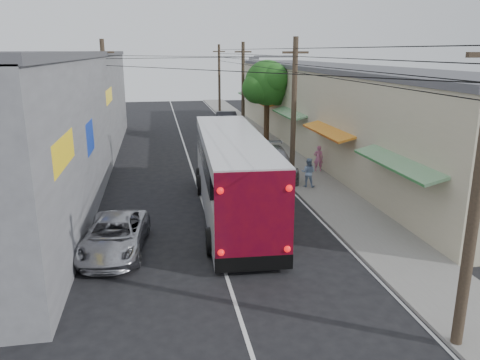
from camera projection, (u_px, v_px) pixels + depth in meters
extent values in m
plane|color=black|center=(242.00, 323.00, 12.96)|extent=(120.00, 120.00, 0.00)
cube|color=slate|center=(281.00, 157.00, 33.02)|extent=(3.00, 80.00, 0.12)
cube|color=#C0B799|center=(334.00, 110.00, 34.89)|extent=(6.00, 40.00, 6.00)
cube|color=#4C4C51|center=(336.00, 68.00, 34.06)|extent=(6.20, 40.00, 0.30)
cube|color=#1B7C2A|center=(400.00, 161.00, 19.18)|extent=(1.39, 6.00, 0.46)
cube|color=#D25318|center=(330.00, 130.00, 26.77)|extent=(1.39, 6.00, 0.46)
cube|color=#1B7C2A|center=(291.00, 113.00, 34.36)|extent=(1.39, 6.00, 0.46)
cube|color=#D25318|center=(266.00, 101.00, 41.95)|extent=(1.39, 6.00, 0.46)
cube|color=#1B7C2A|center=(249.00, 94.00, 49.54)|extent=(1.39, 6.00, 0.46)
cube|color=gray|center=(46.00, 117.00, 27.67)|extent=(7.00, 36.00, 7.00)
cube|color=#4C4C51|center=(39.00, 54.00, 26.71)|extent=(7.20, 36.00, 0.30)
cube|color=yellow|center=(62.00, 152.00, 14.78)|extent=(0.12, 3.50, 1.00)
cube|color=#1433A5|center=(89.00, 137.00, 20.64)|extent=(0.12, 2.20, 1.40)
cube|color=yellow|center=(108.00, 96.00, 29.88)|extent=(0.12, 4.00, 0.90)
cylinder|color=#473828|center=(477.00, 197.00, 10.87)|extent=(0.28, 0.28, 8.00)
cylinder|color=#473828|center=(294.00, 114.00, 25.11)|extent=(0.28, 0.28, 8.00)
cube|color=#473828|center=(295.00, 52.00, 24.25)|extent=(1.40, 0.12, 0.12)
cylinder|color=#473828|center=(243.00, 91.00, 39.34)|extent=(0.28, 0.28, 8.00)
cube|color=#473828|center=(243.00, 52.00, 38.48)|extent=(1.40, 0.12, 0.12)
cylinder|color=#473828|center=(219.00, 80.00, 53.57)|extent=(0.28, 0.28, 8.00)
cube|color=#473828|center=(219.00, 52.00, 52.72)|extent=(1.40, 0.12, 0.12)
cylinder|color=#473828|center=(106.00, 104.00, 29.99)|extent=(0.28, 0.28, 8.00)
cube|color=#473828|center=(103.00, 52.00, 29.14)|extent=(1.40, 0.12, 0.12)
cylinder|color=#59595E|center=(275.00, 56.00, 24.12)|extent=(2.20, 0.10, 0.10)
cube|color=#59595E|center=(254.00, 58.00, 23.96)|extent=(0.50, 0.18, 0.12)
cylinder|color=#3F2B19|center=(267.00, 118.00, 38.24)|extent=(0.44, 0.44, 4.00)
sphere|color=#1E4E14|center=(267.00, 83.00, 37.50)|extent=(3.60, 3.60, 3.60)
sphere|color=#1E4E14|center=(277.00, 90.00, 38.40)|extent=(2.60, 2.60, 2.60)
sphere|color=#1E4E14|center=(257.00, 88.00, 37.07)|extent=(2.40, 2.40, 2.40)
sphere|color=#1E4E14|center=(275.00, 78.00, 36.51)|extent=(2.20, 2.20, 2.20)
sphere|color=#1E4E14|center=(261.00, 80.00, 38.25)|extent=(2.00, 2.00, 2.00)
cube|color=silver|center=(232.00, 188.00, 21.36)|extent=(3.21, 12.72, 2.00)
cube|color=black|center=(231.00, 155.00, 21.47)|extent=(3.13, 10.62, 1.05)
cube|color=silver|center=(232.00, 141.00, 20.77)|extent=(3.21, 12.72, 0.53)
cube|color=maroon|center=(255.00, 217.00, 15.08)|extent=(2.61, 0.20, 3.05)
cube|color=black|center=(254.00, 263.00, 15.51)|extent=(2.63, 0.23, 0.53)
sphere|color=red|center=(221.00, 252.00, 15.22)|extent=(0.23, 0.23, 0.23)
sphere|color=red|center=(287.00, 249.00, 15.49)|extent=(0.23, 0.23, 0.23)
sphere|color=red|center=(220.00, 191.00, 14.66)|extent=(0.23, 0.23, 0.23)
sphere|color=red|center=(289.00, 188.00, 14.93)|extent=(0.23, 0.23, 0.23)
cylinder|color=black|center=(211.00, 241.00, 17.16)|extent=(0.36, 1.06, 1.05)
cylinder|color=black|center=(281.00, 238.00, 17.49)|extent=(0.36, 1.06, 1.05)
cylinder|color=black|center=(201.00, 185.00, 24.39)|extent=(0.36, 1.06, 1.05)
cylinder|color=black|center=(250.00, 183.00, 24.72)|extent=(0.36, 1.06, 1.05)
cylinder|color=black|center=(199.00, 177.00, 25.90)|extent=(0.36, 1.06, 1.05)
cylinder|color=black|center=(246.00, 176.00, 26.22)|extent=(0.36, 1.06, 1.05)
imported|color=#ADADB4|center=(115.00, 236.00, 17.33)|extent=(2.64, 4.95, 1.32)
imported|color=gray|center=(272.00, 163.00, 27.85)|extent=(2.93, 6.09, 1.71)
imported|color=#2A2A2F|center=(255.00, 149.00, 32.63)|extent=(1.94, 3.95, 1.30)
imported|color=black|center=(227.00, 120.00, 44.95)|extent=(1.81, 4.98, 1.63)
imported|color=#CD6C9A|center=(318.00, 158.00, 28.67)|extent=(0.66, 0.53, 1.59)
imported|color=#88A0C6|center=(308.00, 172.00, 25.36)|extent=(0.96, 0.90, 1.59)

